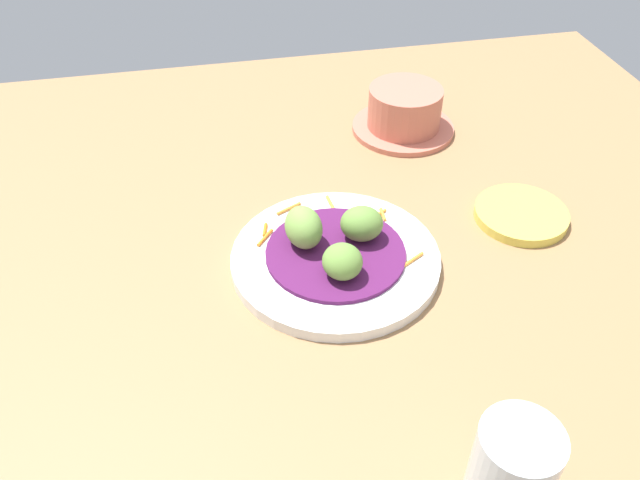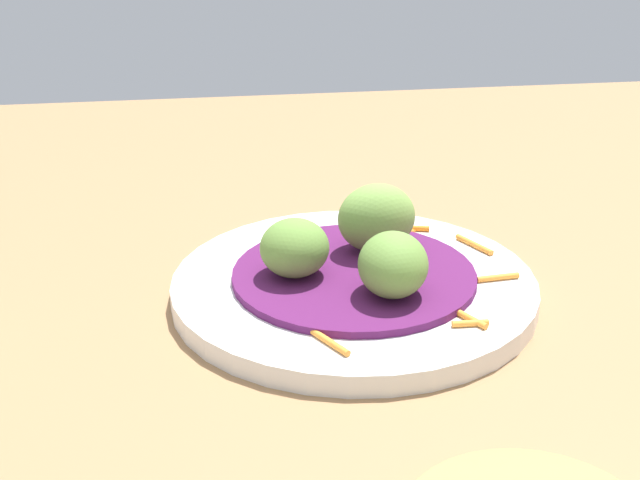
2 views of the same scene
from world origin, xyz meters
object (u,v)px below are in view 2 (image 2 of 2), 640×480
guac_scoop_center (295,248)px  guac_scoop_right (393,265)px  main_plate (354,289)px  guac_scoop_left (377,218)px

guac_scoop_center → guac_scoop_right: size_ratio=0.91×
main_plate → guac_scoop_left: size_ratio=4.44×
main_plate → guac_scoop_left: bearing=-122.5°
guac_scoop_right → guac_scoop_center: bearing=-32.5°
guac_scoop_left → guac_scoop_right: bearing=87.5°
guac_scoop_center → guac_scoop_right: guac_scoop_right is taller
guac_scoop_right → main_plate: bearing=-62.5°
main_plate → guac_scoop_left: (-2.04, -3.21, 3.53)cm
guac_scoop_right → guac_scoop_left: bearing=-92.5°
guac_scoop_left → guac_scoop_center: size_ratio=1.20×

